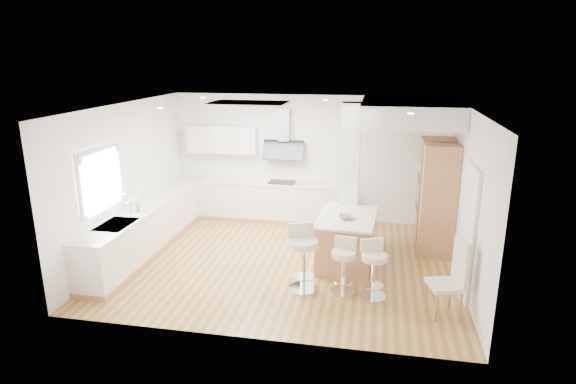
% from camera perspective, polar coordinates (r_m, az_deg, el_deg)
% --- Properties ---
extents(ground, '(6.00, 6.00, 0.00)m').
position_cam_1_polar(ground, '(8.85, -0.28, -8.25)').
color(ground, '#AC7E40').
rests_on(ground, ground).
extents(ceiling, '(6.00, 5.00, 0.02)m').
position_cam_1_polar(ceiling, '(8.85, -0.28, -8.25)').
color(ceiling, silver).
rests_on(ceiling, ground).
extents(wall_back, '(6.00, 0.04, 2.80)m').
position_cam_1_polar(wall_back, '(10.77, 2.25, 4.00)').
color(wall_back, white).
rests_on(wall_back, ground).
extents(wall_left, '(0.04, 5.00, 2.80)m').
position_cam_1_polar(wall_left, '(9.40, -18.56, 1.40)').
color(wall_left, white).
rests_on(wall_left, ground).
extents(wall_right, '(0.04, 5.00, 2.80)m').
position_cam_1_polar(wall_right, '(8.36, 20.34, -0.53)').
color(wall_right, white).
rests_on(wall_right, ground).
extents(skylight, '(4.10, 2.10, 0.06)m').
position_cam_1_polar(skylight, '(8.88, -4.65, 10.36)').
color(skylight, white).
rests_on(skylight, ground).
extents(window_left, '(0.06, 1.28, 1.07)m').
position_cam_1_polar(window_left, '(8.56, -21.35, 1.79)').
color(window_left, white).
rests_on(window_left, ground).
extents(doorway_right, '(0.05, 1.00, 2.10)m').
position_cam_1_polar(doorway_right, '(7.91, 20.55, -4.52)').
color(doorway_right, '#464037').
rests_on(doorway_right, ground).
extents(counter_left, '(0.63, 4.50, 1.35)m').
position_cam_1_polar(counter_left, '(9.72, -15.87, -3.71)').
color(counter_left, tan).
rests_on(counter_left, ground).
extents(counter_back, '(3.62, 0.63, 2.50)m').
position_cam_1_polar(counter_back, '(10.84, -2.79, 0.25)').
color(counter_back, tan).
rests_on(counter_back, ground).
extents(pillar, '(0.35, 0.35, 2.80)m').
position_cam_1_polar(pillar, '(9.16, 7.31, 1.75)').
color(pillar, white).
rests_on(pillar, ground).
extents(soffit, '(1.78, 2.20, 0.40)m').
position_cam_1_polar(soffit, '(9.39, 14.24, 9.19)').
color(soffit, silver).
rests_on(soffit, ground).
extents(oven_column, '(0.63, 1.21, 2.10)m').
position_cam_1_polar(oven_column, '(9.57, 17.10, -0.39)').
color(oven_column, tan).
rests_on(oven_column, ground).
extents(peninsula, '(1.05, 1.53, 0.97)m').
position_cam_1_polar(peninsula, '(8.67, 6.92, -5.62)').
color(peninsula, tan).
rests_on(peninsula, ground).
extents(bar_stool_a, '(0.64, 0.64, 1.08)m').
position_cam_1_polar(bar_stool_a, '(7.63, 1.78, -7.38)').
color(bar_stool_a, silver).
rests_on(bar_stool_a, ground).
extents(bar_stool_b, '(0.44, 0.44, 0.89)m').
position_cam_1_polar(bar_stool_b, '(7.64, 6.62, -8.33)').
color(bar_stool_b, silver).
rests_on(bar_stool_b, ground).
extents(bar_stool_c, '(0.52, 0.52, 0.92)m').
position_cam_1_polar(bar_stool_c, '(7.55, 10.11, -8.66)').
color(bar_stool_c, silver).
rests_on(bar_stool_c, ground).
extents(dining_chair, '(0.56, 0.56, 1.16)m').
position_cam_1_polar(dining_chair, '(7.31, 18.93, -9.31)').
color(dining_chair, beige).
rests_on(dining_chair, ground).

